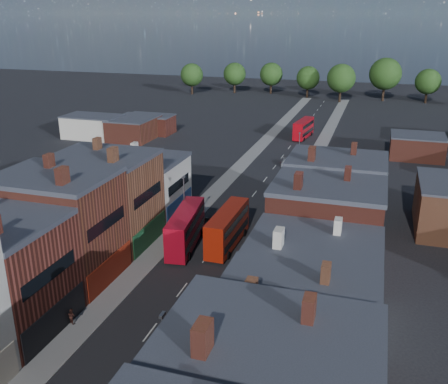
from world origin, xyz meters
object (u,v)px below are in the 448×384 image
Objects in this scene: bus_2 at (303,128)px; ped_3 at (250,284)px; bus_0 at (186,228)px; car_3 at (285,163)px; ped_1 at (72,316)px; bus_1 at (227,227)px; car_2 at (199,224)px.

bus_2 reaches higher than ped_3.
ped_3 is (10.65, -8.39, -1.53)m from bus_0.
bus_0 is 40.22m from car_3.
ped_1 is at bearing -110.08° from bus_0.
bus_1 is 6.91m from car_2.
bus_2 is 83.35m from ped_1.
car_3 is (5.55, 34.00, -0.11)m from car_2.
car_2 is 17.95m from ped_3.
car_2 reaches higher than car_3.
bus_2 is 72.37m from ped_3.
bus_2 is at bearing 80.26° from car_2.
car_3 is at bearing -76.15° from ped_1.
bus_2 is at bearing 85.00° from car_3.
car_3 is (0.25, -23.93, -1.83)m from bus_2.
car_2 is 34.45m from car_3.
bus_0 reaches higher than ped_1.
bus_1 reaches higher than car_3.
bus_2 reaches higher than ped_1.
bus_2 is 6.64× the size of ped_1.
car_2 is 1.26× the size of car_3.
bus_2 is at bearing 90.86° from bus_1.
bus_1 is 7.11× the size of ped_1.
bus_1 reaches higher than ped_1.
ped_1 reaches higher than car_3.
bus_0 is 7.33× the size of ped_1.
car_2 is at bearing 23.58° from ped_3.
ped_1 is (-9.45, -58.90, 0.37)m from car_3.
bus_0 is 5.95× the size of ped_3.
bus_2 is at bearing 77.84° from bus_0.
ped_1 is at bearing -104.71° from car_3.
bus_1 is at bearing -95.97° from car_3.
bus_0 is 13.65m from ped_3.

